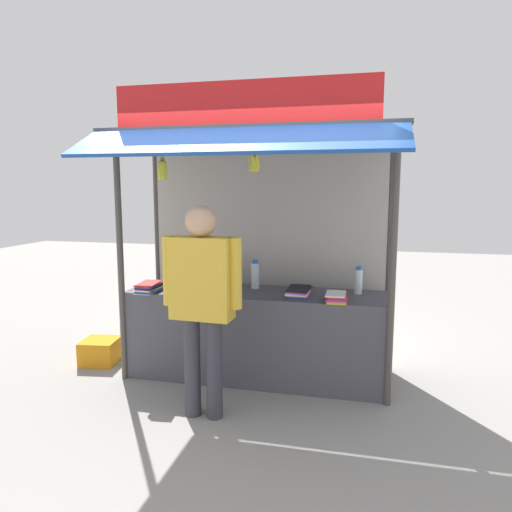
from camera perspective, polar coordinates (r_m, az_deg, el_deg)
The scene contains 16 objects.
ground_plane at distance 4.87m, azimuth 0.00°, elevation -14.24°, with size 20.00×20.00×0.00m, color gray.
stall_counter at distance 4.72m, azimuth 0.00°, elevation -9.41°, with size 2.50×0.67×0.86m, color #4C4C56.
stall_structure at distance 4.64m, azimuth 0.39°, elevation 5.70°, with size 2.70×1.56×2.73m.
water_bottle_back_right at distance 4.80m, azimuth -4.51°, elevation -2.48°, with size 0.07×0.07×0.24m.
water_bottle_center at distance 4.60m, azimuth 12.18°, elevation -2.95°, with size 0.07×0.07×0.26m.
water_bottle_far_right at distance 5.01m, azimuth -7.07°, elevation -1.88°, with size 0.08×0.08×0.27m.
water_bottle_right at distance 4.90m, azimuth -7.66°, elevation -1.94°, with size 0.08×0.08×0.30m.
water_bottle_front_right at distance 4.74m, azimuth -0.10°, elevation -2.30°, with size 0.08×0.08×0.29m.
magazine_stack_rear_center at distance 4.72m, azimuth -12.68°, elevation -3.66°, with size 0.20×0.32×0.09m.
magazine_stack_left at distance 4.44m, azimuth 5.15°, elevation -4.30°, with size 0.23×0.33×0.08m.
magazine_stack_mid_left at distance 4.28m, azimuth 9.60°, elevation -4.89°, with size 0.21×0.29×0.08m.
magazine_stack_far_left at distance 4.64m, azimuth -7.88°, elevation -4.06°, with size 0.21×0.28×0.04m.
banana_bunch_leftmost at distance 4.06m, azimuth -0.24°, elevation 11.16°, with size 0.10×0.10×0.26m.
banana_bunch_rightmost at distance 4.33m, azimuth -11.15°, elevation 10.08°, with size 0.11×0.11×0.32m.
vendor_person at distance 3.80m, azimuth -6.49°, elevation -4.33°, with size 0.65×0.25×1.73m.
plastic_crate at distance 5.44m, azimuth -18.15°, elevation -10.79°, with size 0.36×0.36×0.25m, color orange.
Camera 1 is at (1.05, -4.38, 1.86)m, focal length 33.36 mm.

